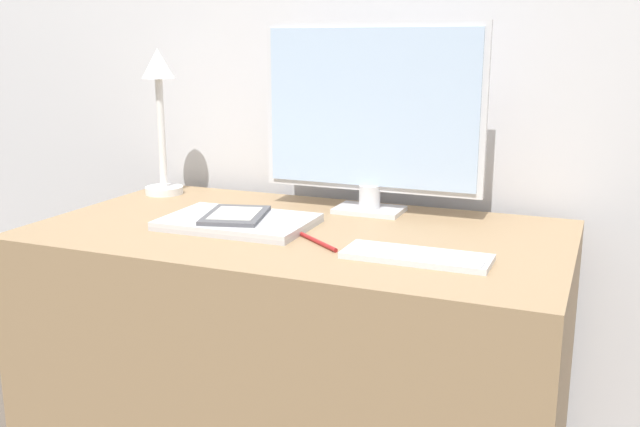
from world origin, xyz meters
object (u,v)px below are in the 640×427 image
object	(u,v)px
monitor	(371,115)
desk_lamp	(160,102)
keyboard	(417,256)
ereader	(235,215)
laptop	(238,222)
pen	(318,242)

from	to	relation	value
monitor	desk_lamp	distance (m)	0.59
keyboard	ereader	bearing A→B (deg)	167.89
monitor	keyboard	world-z (taller)	monitor
laptop	desk_lamp	xyz separation A→B (m)	(-0.36, 0.24, 0.24)
laptop	pen	distance (m)	0.23
keyboard	ereader	distance (m)	0.46
keyboard	desk_lamp	distance (m)	0.90
monitor	ereader	xyz separation A→B (m)	(-0.24, -0.25, -0.21)
laptop	desk_lamp	distance (m)	0.50
laptop	monitor	bearing A→B (deg)	46.80
monitor	pen	world-z (taller)	monitor
monitor	desk_lamp	size ratio (longest dim) A/B	1.39
monitor	keyboard	bearing A→B (deg)	-58.50
monitor	laptop	size ratio (longest dim) A/B	1.63
keyboard	desk_lamp	xyz separation A→B (m)	(-0.80, 0.33, 0.24)
keyboard	laptop	world-z (taller)	laptop
laptop	desk_lamp	bearing A→B (deg)	146.66
keyboard	desk_lamp	world-z (taller)	desk_lamp
monitor	pen	xyz separation A→B (m)	(-0.01, -0.31, -0.23)
keyboard	desk_lamp	size ratio (longest dim) A/B	0.72
ereader	pen	distance (m)	0.24
monitor	desk_lamp	xyz separation A→B (m)	(-0.59, -0.01, 0.01)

